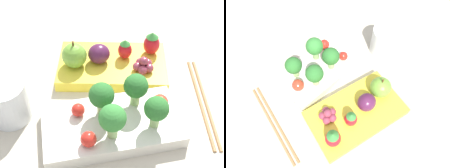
{
  "view_description": "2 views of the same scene",
  "coord_description": "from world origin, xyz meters",
  "views": [
    {
      "loc": [
        0.05,
        0.37,
        0.42
      ],
      "look_at": [
        0.0,
        -0.0,
        0.04
      ],
      "focal_mm": 50.0,
      "sensor_mm": 36.0,
      "label": 1
    },
    {
      "loc": [
        -0.15,
        -0.17,
        0.43
      ],
      "look_at": [
        0.0,
        -0.0,
        0.04
      ],
      "focal_mm": 32.0,
      "sensor_mm": 36.0,
      "label": 2
    }
  ],
  "objects": [
    {
      "name": "broccoli_floret_1",
      "position": [
        0.01,
        0.1,
        0.07
      ],
      "size": [
        0.04,
        0.04,
        0.06
      ],
      "color": "#93B770",
      "rests_on": "bento_box_savoury"
    },
    {
      "name": "broccoli_floret_3",
      "position": [
        -0.05,
        0.09,
        0.06
      ],
      "size": [
        0.04,
        0.04,
        0.06
      ],
      "color": "#93B770",
      "rests_on": "bento_box_savoury"
    },
    {
      "name": "drinking_cup",
      "position": [
        0.18,
        0.02,
        0.04
      ],
      "size": [
        0.07,
        0.07,
        0.07
      ],
      "color": "silver",
      "rests_on": "ground_plane"
    },
    {
      "name": "cherry_tomato_1",
      "position": [
        0.05,
        0.11,
        0.04
      ],
      "size": [
        0.02,
        0.02,
        0.02
      ],
      "color": "red",
      "rests_on": "bento_box_savoury"
    },
    {
      "name": "chopsticks_pair",
      "position": [
        -0.16,
        0.03,
        0.0
      ],
      "size": [
        0.04,
        0.21,
        0.01
      ],
      "color": "#A37547",
      "rests_on": "ground_plane"
    },
    {
      "name": "plum",
      "position": [
        0.02,
        -0.08,
        0.04
      ],
      "size": [
        0.04,
        0.04,
        0.04
      ],
      "color": "#511E42",
      "rests_on": "bento_box_fruit"
    },
    {
      "name": "cherry_tomato_0",
      "position": [
        -0.07,
        0.05,
        0.04
      ],
      "size": [
        0.03,
        0.03,
        0.03
      ],
      "color": "red",
      "rests_on": "bento_box_savoury"
    },
    {
      "name": "apple",
      "position": [
        0.06,
        -0.07,
        0.05
      ],
      "size": [
        0.05,
        0.05,
        0.06
      ],
      "color": "#70A838",
      "rests_on": "bento_box_fruit"
    },
    {
      "name": "strawberry_0",
      "position": [
        -0.04,
        -0.08,
        0.04
      ],
      "size": [
        0.03,
        0.03,
        0.04
      ],
      "color": "red",
      "rests_on": "bento_box_fruit"
    },
    {
      "name": "bento_box_fruit",
      "position": [
        -0.01,
        -0.07,
        0.01
      ],
      "size": [
        0.22,
        0.15,
        0.02
      ],
      "color": "yellow",
      "rests_on": "ground_plane"
    },
    {
      "name": "bento_box_savoury",
      "position": [
        0.01,
        0.07,
        0.01
      ],
      "size": [
        0.23,
        0.13,
        0.03
      ],
      "color": "silver",
      "rests_on": "ground_plane"
    },
    {
      "name": "grape_cluster",
      "position": [
        -0.06,
        -0.04,
        0.03
      ],
      "size": [
        0.04,
        0.04,
        0.03
      ],
      "color": "#93384C",
      "rests_on": "bento_box_fruit"
    },
    {
      "name": "broccoli_floret_2",
      "position": [
        0.02,
        0.05,
        0.06
      ],
      "size": [
        0.04,
        0.04,
        0.06
      ],
      "color": "#93B770",
      "rests_on": "bento_box_savoury"
    },
    {
      "name": "broccoli_floret_0",
      "position": [
        -0.03,
        0.04,
        0.06
      ],
      "size": [
        0.04,
        0.04,
        0.06
      ],
      "color": "#93B770",
      "rests_on": "bento_box_savoury"
    },
    {
      "name": "cherry_tomato_2",
      "position": [
        0.06,
        0.05,
        0.04
      ],
      "size": [
        0.02,
        0.02,
        0.02
      ],
      "color": "red",
      "rests_on": "bento_box_savoury"
    },
    {
      "name": "ground_plane",
      "position": [
        0.0,
        0.0,
        0.0
      ],
      "size": [
        4.0,
        4.0,
        0.0
      ],
      "primitive_type": "plane",
      "color": "#BCB29E"
    },
    {
      "name": "strawberry_1",
      "position": [
        -0.09,
        -0.09,
        0.05
      ],
      "size": [
        0.03,
        0.03,
        0.05
      ],
      "color": "red",
      "rests_on": "bento_box_fruit"
    }
  ]
}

